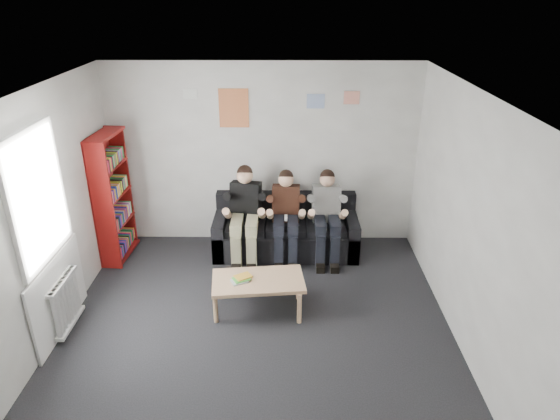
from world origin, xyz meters
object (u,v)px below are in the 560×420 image
Objects in this scene: person_right at (327,217)px; coffee_table at (258,283)px; person_left at (245,215)px; sofa at (286,232)px; person_middle at (286,217)px; bookshelf at (113,197)px.

coffee_table is at bearing -127.51° from person_right.
person_left reaches higher than person_right.
sofa reaches higher than coffee_table.
sofa is 0.39m from person_middle.
person_left is (1.85, -0.03, -0.26)m from bookshelf.
person_left is 1.05× the size of person_middle.
bookshelf is 3.02m from person_right.
person_left is (-0.25, 1.33, 0.27)m from coffee_table.
person_right is at bearing 9.54° from person_left.
person_right reaches higher than person_middle.
coffee_table is at bearing -28.63° from bookshelf.
person_left is at bearing 3.46° from bookshelf.
coffee_table is 0.85× the size of person_middle.
person_middle is at bearing 76.14° from coffee_table.
bookshelf reaches higher than person_right.
person_right is (3.01, -0.03, -0.28)m from bookshelf.
bookshelf is 2.56m from coffee_table.
sofa is 1.56× the size of person_left.
sofa is 1.63× the size of person_right.
person_left is (-0.58, -0.20, 0.37)m from sofa.
person_left is 0.58m from person_middle.
person_right reaches higher than coffee_table.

